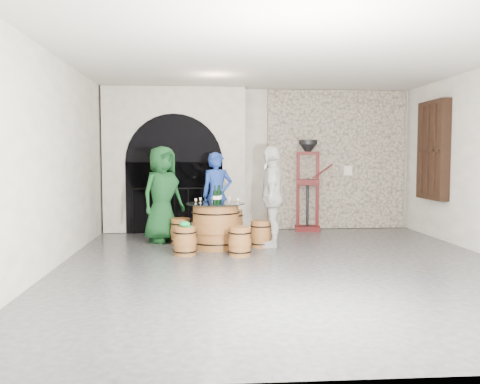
{
  "coord_description": "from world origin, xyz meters",
  "views": [
    {
      "loc": [
        -1.27,
        -7.62,
        1.67
      ],
      "look_at": [
        -0.63,
        1.24,
        1.05
      ],
      "focal_mm": 38.0,
      "sensor_mm": 36.0,
      "label": 1
    }
  ],
  "objects": [
    {
      "name": "barrel_stool_far",
      "position": [
        -1.01,
        2.4,
        0.24
      ],
      "size": [
        0.4,
        0.4,
        0.49
      ],
      "color": "brown",
      "rests_on": "ground"
    },
    {
      "name": "ceiling",
      "position": [
        0.0,
        0.0,
        3.2
      ],
      "size": [
        8.0,
        8.0,
        0.0
      ],
      "primitive_type": "plane",
      "rotation": [
        3.14,
        0.0,
        0.0
      ],
      "color": "beige",
      "rests_on": "wall_back"
    },
    {
      "name": "tasting_glass_d",
      "position": [
        -0.79,
        1.75,
        0.88
      ],
      "size": [
        0.05,
        0.05,
        0.1
      ],
      "primitive_type": null,
      "color": "#B07222",
      "rests_on": "barrel_table"
    },
    {
      "name": "corking_press",
      "position": [
        1.07,
        3.61,
        1.19
      ],
      "size": [
        0.85,
        0.54,
        2.04
      ],
      "rotation": [
        0.0,
        0.0,
        -0.17
      ],
      "color": "#460D0B",
      "rests_on": "ground"
    },
    {
      "name": "wall_back",
      "position": [
        0.0,
        4.0,
        1.6
      ],
      "size": [
        8.0,
        0.0,
        8.0
      ],
      "primitive_type": "plane",
      "rotation": [
        1.57,
        0.0,
        0.0
      ],
      "color": "beige",
      "rests_on": "ground"
    },
    {
      "name": "stone_facing_panel",
      "position": [
        1.8,
        3.94,
        1.6
      ],
      "size": [
        3.2,
        0.12,
        3.18
      ],
      "primitive_type": "cube",
      "color": "#AFA28B",
      "rests_on": "ground"
    },
    {
      "name": "person_white",
      "position": [
        -0.01,
        1.63,
        0.94
      ],
      "size": [
        0.64,
        1.16,
        1.87
      ],
      "primitive_type": "imported",
      "rotation": [
        0.0,
        0.0,
        -1.75
      ],
      "color": "silver",
      "rests_on": "ground"
    },
    {
      "name": "wall_left",
      "position": [
        -3.5,
        0.0,
        1.6
      ],
      "size": [
        0.0,
        8.0,
        8.0
      ],
      "primitive_type": "plane",
      "rotation": [
        1.57,
        0.0,
        1.57
      ],
      "color": "beige",
      "rests_on": "ground"
    },
    {
      "name": "ground",
      "position": [
        0.0,
        0.0,
        0.0
      ],
      "size": [
        8.0,
        8.0,
        0.0
      ],
      "primitive_type": "plane",
      "color": "#2C2C2E",
      "rests_on": "ground"
    },
    {
      "name": "shuttered_window",
      "position": [
        3.38,
        2.4,
        1.8
      ],
      "size": [
        0.23,
        1.1,
        2.0
      ],
      "color": "black",
      "rests_on": "wall_right"
    },
    {
      "name": "arched_opening",
      "position": [
        -1.9,
        3.74,
        1.58
      ],
      "size": [
        3.1,
        0.6,
        3.19
      ],
      "color": "beige",
      "rests_on": "ground"
    },
    {
      "name": "wine_bottle_left",
      "position": [
        -1.06,
        1.52,
        0.96
      ],
      "size": [
        0.08,
        0.08,
        0.32
      ],
      "color": "black",
      "rests_on": "barrel_table"
    },
    {
      "name": "person_blue",
      "position": [
        -1.0,
        2.61,
        0.88
      ],
      "size": [
        0.73,
        0.58,
        1.76
      ],
      "primitive_type": "imported",
      "rotation": [
        0.0,
        0.0,
        0.27
      ],
      "color": "navy",
      "rests_on": "ground"
    },
    {
      "name": "barrel_stool_near_right",
      "position": [
        -0.66,
        0.83,
        0.24
      ],
      "size": [
        0.4,
        0.4,
        0.49
      ],
      "color": "brown",
      "rests_on": "ground"
    },
    {
      "name": "barrel_table",
      "position": [
        -1.05,
        1.57,
        0.41
      ],
      "size": [
        1.08,
        1.08,
        0.83
      ],
      "color": "brown",
      "rests_on": "ground"
    },
    {
      "name": "green_cap",
      "position": [
        -1.58,
        0.93,
        0.53
      ],
      "size": [
        0.23,
        0.18,
        0.1
      ],
      "color": "#0D953F",
      "rests_on": "barrel_stool_near_left"
    },
    {
      "name": "side_barrel",
      "position": [
        -0.67,
        2.73,
        0.29
      ],
      "size": [
        0.44,
        0.44,
        0.58
      ],
      "rotation": [
        0.0,
        0.0,
        -0.24
      ],
      "color": "brown",
      "rests_on": "ground"
    },
    {
      "name": "tasting_glass_b",
      "position": [
        -0.8,
        1.63,
        0.88
      ],
      "size": [
        0.05,
        0.05,
        0.1
      ],
      "primitive_type": null,
      "color": "#B07222",
      "rests_on": "barrel_table"
    },
    {
      "name": "wine_bottle_right",
      "position": [
        -0.97,
        1.69,
        0.96
      ],
      "size": [
        0.08,
        0.08,
        0.32
      ],
      "color": "black",
      "rests_on": "barrel_table"
    },
    {
      "name": "tasting_glass_f",
      "position": [
        -1.33,
        1.57,
        0.88
      ],
      "size": [
        0.05,
        0.05,
        0.1
      ],
      "primitive_type": null,
      "color": "#B07222",
      "rests_on": "barrel_table"
    },
    {
      "name": "barrel_stool_near_left",
      "position": [
        -1.59,
        0.94,
        0.24
      ],
      "size": [
        0.4,
        0.4,
        0.49
      ],
      "color": "brown",
      "rests_on": "ground"
    },
    {
      "name": "tasting_glass_c",
      "position": [
        -1.11,
        1.75,
        0.88
      ],
      "size": [
        0.05,
        0.05,
        0.1
      ],
      "primitive_type": null,
      "color": "#B07222",
      "rests_on": "barrel_table"
    },
    {
      "name": "wine_bottle_center",
      "position": [
        -1.0,
        1.52,
        0.96
      ],
      "size": [
        0.08,
        0.08,
        0.32
      ],
      "color": "black",
      "rests_on": "barrel_table"
    },
    {
      "name": "barrel_stool_left",
      "position": [
        -1.71,
        2.07,
        0.24
      ],
      "size": [
        0.4,
        0.4,
        0.49
      ],
      "color": "brown",
      "rests_on": "ground"
    },
    {
      "name": "barrel_stool_right",
      "position": [
        -0.22,
        1.62,
        0.24
      ],
      "size": [
        0.4,
        0.4,
        0.49
      ],
      "color": "brown",
      "rests_on": "ground"
    },
    {
      "name": "person_green",
      "position": [
        -2.07,
        2.35,
        0.94
      ],
      "size": [
        1.08,
        1.06,
        1.87
      ],
      "primitive_type": "imported",
      "rotation": [
        0.0,
        0.0,
        0.75
      ],
      "color": "#11401B",
      "rests_on": "ground"
    },
    {
      "name": "control_box",
      "position": [
        2.05,
        3.86,
        1.35
      ],
      "size": [
        0.18,
        0.1,
        0.22
      ],
      "primitive_type": "cube",
      "color": "silver",
      "rests_on": "wall_back"
    },
    {
      "name": "wall_front",
      "position": [
        0.0,
        -4.0,
        1.6
      ],
      "size": [
        8.0,
        0.0,
        8.0
      ],
      "primitive_type": "plane",
      "rotation": [
        -1.57,
        0.0,
        0.0
      ],
      "color": "beige",
      "rests_on": "ground"
    },
    {
      "name": "tasting_glass_e",
      "position": [
        -0.66,
        1.36,
        0.88
      ],
      "size": [
        0.05,
        0.05,
        0.1
      ],
      "primitive_type": null,
      "color": "#B07222",
      "rests_on": "barrel_table"
    },
    {
      "name": "tasting_glass_a",
      "position": [
        -1.41,
        1.38,
        0.88
      ],
      "size": [
        0.05,
        0.05,
        0.1
      ],
      "primitive_type": null,
      "color": "#B07222",
      "rests_on": "barrel_table"
    }
  ]
}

